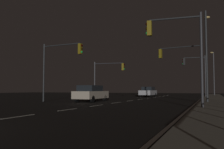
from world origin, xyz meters
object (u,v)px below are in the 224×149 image
Objects in this scene: traffic_light_far_center at (108,72)px; car_oncoming at (148,92)px; street_lamp_mid_block at (206,48)px; traffic_light_near_left at (177,42)px; street_lamp_median at (213,69)px; traffic_light_mid_left at (196,68)px; car at (91,93)px; traffic_light_mid_right at (182,60)px; traffic_light_overhead_east at (60,60)px.

car_oncoming is at bearing 62.93° from traffic_light_far_center.
car_oncoming is 0.57× the size of street_lamp_mid_block.
car_oncoming is 0.77× the size of traffic_light_near_left.
street_lamp_median is at bearing 50.63° from traffic_light_far_center.
car_oncoming is 0.79× the size of traffic_light_mid_left.
car is 11.19m from traffic_light_near_left.
car is at bearing -113.30° from street_lamp_median.
street_lamp_mid_block reaches higher than car.
traffic_light_near_left is 1.02× the size of traffic_light_mid_right.
traffic_light_mid_left is (8.84, 13.83, 3.22)m from car.
street_lamp_mid_block is at bearing -82.56° from traffic_light_mid_left.
traffic_light_far_center is (-3.76, -7.35, 2.72)m from car_oncoming.
street_lamp_mid_block is (1.63, -12.50, 0.74)m from traffic_light_mid_left.
traffic_light_near_left is at bearing -102.22° from street_lamp_mid_block.
traffic_light_mid_left reaches higher than car.
traffic_light_overhead_east is at bearing -91.35° from traffic_light_far_center.
street_lamp_median reaches higher than traffic_light_overhead_east.
car_oncoming is at bearing 108.00° from traffic_light_near_left.
traffic_light_overhead_east is (-4.02, -18.54, 3.19)m from car_oncoming.
street_lamp_mid_block is (12.99, 2.95, 0.77)m from traffic_light_overhead_east.
car is at bearing 146.51° from traffic_light_near_left.
car is at bearing -95.07° from car_oncoming.
traffic_light_overhead_east is 0.72× the size of street_lamp_mid_block.
traffic_light_near_left is 19.73m from traffic_light_mid_left.
traffic_light_mid_right is at bearing 29.23° from car.
car is at bearing -122.59° from traffic_light_mid_left.
traffic_light_near_left is 7.42m from street_lamp_mid_block.
street_lamp_median is 24.61m from street_lamp_mid_block.
traffic_light_near_left is (8.91, -5.90, 3.31)m from car.
traffic_light_mid_left is 1.13× the size of traffic_light_far_center.
traffic_light_far_center is 15.21m from street_lamp_mid_block.
traffic_light_near_left is 0.73× the size of street_lamp_mid_block.
car is 16.73m from traffic_light_mid_left.
street_lamp_mid_block reaches higher than traffic_light_mid_right.
traffic_light_overhead_east is 1.00× the size of traffic_light_mid_right.
street_lamp_mid_block reaches higher than traffic_light_overhead_east.
car is 0.99× the size of car_oncoming.
traffic_light_near_left is at bearing -85.52° from traffic_light_mid_right.
car is 0.78× the size of traffic_light_mid_right.
car is 11.28m from street_lamp_mid_block.
traffic_light_mid_left is (7.34, -3.08, 3.22)m from car_oncoming.
street_lamp_mid_block is (2.38, -3.20, 0.65)m from traffic_light_mid_right.
street_lamp_median is at bearing 66.70° from car.
traffic_light_mid_left is 12.63m from street_lamp_mid_block.
car is 0.89× the size of traffic_light_far_center.
car_oncoming is 13.78m from street_lamp_median.
car is at bearing 32.82° from traffic_light_overhead_east.
traffic_light_near_left is 1.02× the size of traffic_light_mid_left.
traffic_light_near_left is 10.46m from traffic_light_mid_right.
traffic_light_mid_right is (-0.75, -9.30, 0.10)m from traffic_light_mid_left.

